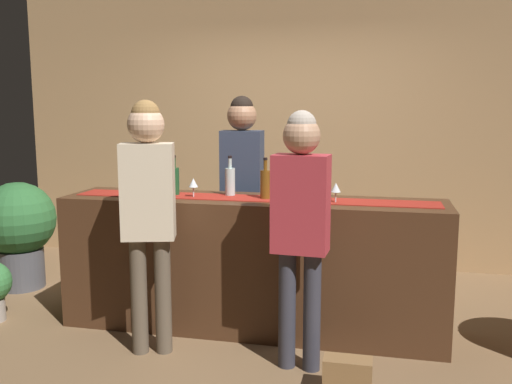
{
  "coord_description": "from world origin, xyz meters",
  "views": [
    {
      "loc": [
        0.91,
        -3.93,
        1.66
      ],
      "look_at": [
        0.03,
        0.0,
        1.04
      ],
      "focal_mm": 39.29,
      "sensor_mm": 36.0,
      "label": 1
    }
  ],
  "objects_px": {
    "wine_glass_far_end": "(284,187)",
    "bartender": "(242,175)",
    "wine_glass_mid_counter": "(336,188)",
    "potted_plant_tall": "(19,227)",
    "wine_bottle_amber": "(265,184)",
    "wine_bottle_clear": "(230,181)",
    "customer_sipping": "(301,214)",
    "customer_browsing": "(148,200)",
    "handbag": "(347,376)",
    "wine_glass_near_customer": "(193,183)",
    "wine_bottle_green": "(174,180)"
  },
  "relations": [
    {
      "from": "wine_bottle_amber",
      "to": "potted_plant_tall",
      "type": "xyz_separation_m",
      "value": [
        -2.39,
        0.46,
        -0.54
      ]
    },
    {
      "from": "wine_glass_near_customer",
      "to": "customer_browsing",
      "type": "relative_size",
      "value": 0.08
    },
    {
      "from": "wine_bottle_green",
      "to": "potted_plant_tall",
      "type": "distance_m",
      "value": 1.82
    },
    {
      "from": "wine_bottle_clear",
      "to": "handbag",
      "type": "xyz_separation_m",
      "value": [
        0.95,
        -0.94,
        -0.99
      ]
    },
    {
      "from": "wine_glass_far_end",
      "to": "wine_glass_mid_counter",
      "type": "bearing_deg",
      "value": 2.72
    },
    {
      "from": "bartender",
      "to": "customer_sipping",
      "type": "distance_m",
      "value": 1.34
    },
    {
      "from": "customer_sipping",
      "to": "potted_plant_tall",
      "type": "distance_m",
      "value": 2.95
    },
    {
      "from": "wine_bottle_green",
      "to": "wine_bottle_amber",
      "type": "relative_size",
      "value": 1.0
    },
    {
      "from": "wine_glass_near_customer",
      "to": "bartender",
      "type": "xyz_separation_m",
      "value": [
        0.21,
        0.63,
        -0.01
      ]
    },
    {
      "from": "wine_glass_far_end",
      "to": "customer_sipping",
      "type": "height_order",
      "value": "customer_sipping"
    },
    {
      "from": "bartender",
      "to": "customer_browsing",
      "type": "bearing_deg",
      "value": 72.36
    },
    {
      "from": "wine_bottle_clear",
      "to": "customer_browsing",
      "type": "bearing_deg",
      "value": -120.05
    },
    {
      "from": "potted_plant_tall",
      "to": "wine_glass_mid_counter",
      "type": "bearing_deg",
      "value": -10.12
    },
    {
      "from": "wine_glass_far_end",
      "to": "bartender",
      "type": "height_order",
      "value": "bartender"
    },
    {
      "from": "customer_browsing",
      "to": "handbag",
      "type": "distance_m",
      "value": 1.65
    },
    {
      "from": "potted_plant_tall",
      "to": "handbag",
      "type": "distance_m",
      "value": 3.35
    },
    {
      "from": "wine_bottle_amber",
      "to": "wine_glass_near_customer",
      "type": "distance_m",
      "value": 0.53
    },
    {
      "from": "wine_glass_mid_counter",
      "to": "customer_browsing",
      "type": "relative_size",
      "value": 0.08
    },
    {
      "from": "potted_plant_tall",
      "to": "customer_sipping",
      "type": "bearing_deg",
      "value": -20.79
    },
    {
      "from": "wine_bottle_amber",
      "to": "customer_sipping",
      "type": "distance_m",
      "value": 0.67
    },
    {
      "from": "wine_bottle_clear",
      "to": "wine_glass_far_end",
      "type": "distance_m",
      "value": 0.47
    },
    {
      "from": "wine_bottle_green",
      "to": "wine_bottle_clear",
      "type": "bearing_deg",
      "value": 7.88
    },
    {
      "from": "potted_plant_tall",
      "to": "wine_glass_near_customer",
      "type": "bearing_deg",
      "value": -15.26
    },
    {
      "from": "wine_glass_mid_counter",
      "to": "customer_browsing",
      "type": "height_order",
      "value": "customer_browsing"
    },
    {
      "from": "wine_bottle_clear",
      "to": "bartender",
      "type": "bearing_deg",
      "value": 93.57
    },
    {
      "from": "wine_bottle_clear",
      "to": "wine_glass_near_customer",
      "type": "height_order",
      "value": "wine_bottle_clear"
    },
    {
      "from": "wine_bottle_green",
      "to": "bartender",
      "type": "relative_size",
      "value": 0.17
    },
    {
      "from": "wine_glass_mid_counter",
      "to": "potted_plant_tall",
      "type": "xyz_separation_m",
      "value": [
        -2.9,
        0.52,
        -0.53
      ]
    },
    {
      "from": "wine_glass_far_end",
      "to": "bartender",
      "type": "bearing_deg",
      "value": 125.43
    },
    {
      "from": "wine_bottle_green",
      "to": "wine_glass_far_end",
      "type": "xyz_separation_m",
      "value": [
        0.86,
        -0.1,
        -0.01
      ]
    },
    {
      "from": "wine_bottle_clear",
      "to": "handbag",
      "type": "distance_m",
      "value": 1.66
    },
    {
      "from": "handbag",
      "to": "bartender",
      "type": "bearing_deg",
      "value": 124.51
    },
    {
      "from": "customer_sipping",
      "to": "potted_plant_tall",
      "type": "relative_size",
      "value": 1.67
    },
    {
      "from": "wine_bottle_clear",
      "to": "wine_glass_mid_counter",
      "type": "xyz_separation_m",
      "value": [
        0.8,
        -0.15,
        -0.01
      ]
    },
    {
      "from": "handbag",
      "to": "wine_bottle_clear",
      "type": "bearing_deg",
      "value": 135.48
    },
    {
      "from": "wine_bottle_clear",
      "to": "wine_glass_far_end",
      "type": "xyz_separation_m",
      "value": [
        0.44,
        -0.16,
        -0.01
      ]
    },
    {
      "from": "wine_glass_near_customer",
      "to": "wine_glass_far_end",
      "type": "height_order",
      "value": "same"
    },
    {
      "from": "wine_bottle_green",
      "to": "customer_sipping",
      "type": "height_order",
      "value": "customer_sipping"
    },
    {
      "from": "wine_glass_far_end",
      "to": "customer_browsing",
      "type": "bearing_deg",
      "value": -148.97
    },
    {
      "from": "wine_glass_far_end",
      "to": "customer_sipping",
      "type": "distance_m",
      "value": 0.54
    },
    {
      "from": "wine_bottle_green",
      "to": "customer_browsing",
      "type": "xyz_separation_m",
      "value": [
        0.04,
        -0.59,
        -0.05
      ]
    },
    {
      "from": "wine_bottle_amber",
      "to": "handbag",
      "type": "bearing_deg",
      "value": -51.82
    },
    {
      "from": "wine_bottle_clear",
      "to": "potted_plant_tall",
      "type": "xyz_separation_m",
      "value": [
        -2.1,
        0.37,
        -0.54
      ]
    },
    {
      "from": "wine_bottle_amber",
      "to": "wine_bottle_clear",
      "type": "bearing_deg",
      "value": 162.4
    },
    {
      "from": "wine_bottle_amber",
      "to": "customer_browsing",
      "type": "xyz_separation_m",
      "value": [
        -0.66,
        -0.56,
        -0.05
      ]
    },
    {
      "from": "wine_glass_mid_counter",
      "to": "customer_sipping",
      "type": "height_order",
      "value": "customer_sipping"
    },
    {
      "from": "customer_sipping",
      "to": "customer_browsing",
      "type": "xyz_separation_m",
      "value": [
        -1.01,
        0.01,
        0.05
      ]
    },
    {
      "from": "bartender",
      "to": "handbag",
      "type": "bearing_deg",
      "value": 123.69
    },
    {
      "from": "wine_bottle_amber",
      "to": "wine_glass_mid_counter",
      "type": "bearing_deg",
      "value": -6.06
    },
    {
      "from": "wine_bottle_clear",
      "to": "wine_bottle_amber",
      "type": "height_order",
      "value": "same"
    }
  ]
}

